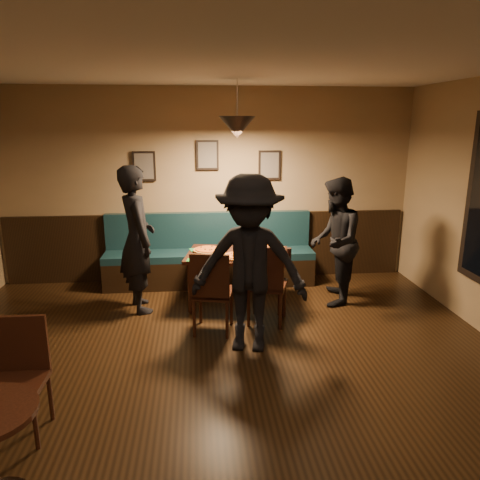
{
  "coord_description": "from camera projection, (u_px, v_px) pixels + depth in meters",
  "views": [
    {
      "loc": [
        -0.16,
        -3.15,
        2.31
      ],
      "look_at": [
        0.33,
        2.06,
        0.95
      ],
      "focal_mm": 34.1,
      "sensor_mm": 36.0,
      "label": 1
    }
  ],
  "objects": [
    {
      "name": "floor",
      "position": [
        223.0,
        421.0,
        3.63
      ],
      "size": [
        7.0,
        7.0,
        0.0
      ],
      "primitive_type": "plane",
      "color": "black",
      "rests_on": "ground"
    },
    {
      "name": "ceiling",
      "position": [
        219.0,
        43.0,
        2.93
      ],
      "size": [
        7.0,
        7.0,
        0.0
      ],
      "primitive_type": "plane",
      "rotation": [
        3.14,
        0.0,
        0.0
      ],
      "color": "silver",
      "rests_on": "ground"
    },
    {
      "name": "wall_back",
      "position": [
        208.0,
        186.0,
        6.65
      ],
      "size": [
        6.0,
        0.0,
        6.0
      ],
      "primitive_type": "plane",
      "rotation": [
        1.57,
        0.0,
        0.0
      ],
      "color": "#8C704F",
      "rests_on": "ground"
    },
    {
      "name": "wainscot",
      "position": [
        209.0,
        246.0,
        6.85
      ],
      "size": [
        5.88,
        0.06,
        1.0
      ],
      "primitive_type": "cube",
      "color": "black",
      "rests_on": "ground"
    },
    {
      "name": "booth_bench",
      "position": [
        210.0,
        251.0,
        6.59
      ],
      "size": [
        3.0,
        0.6,
        1.0
      ],
      "primitive_type": null,
      "color": "#0F232D",
      "rests_on": "ground"
    },
    {
      "name": "picture_left",
      "position": [
        144.0,
        166.0,
        6.46
      ],
      "size": [
        0.32,
        0.04,
        0.42
      ],
      "primitive_type": "cube",
      "color": "black",
      "rests_on": "wall_back"
    },
    {
      "name": "picture_center",
      "position": [
        207.0,
        155.0,
        6.51
      ],
      "size": [
        0.32,
        0.04,
        0.42
      ],
      "primitive_type": "cube",
      "color": "black",
      "rests_on": "wall_back"
    },
    {
      "name": "picture_right",
      "position": [
        269.0,
        165.0,
        6.63
      ],
      "size": [
        0.32,
        0.04,
        0.42
      ],
      "primitive_type": "cube",
      "color": "black",
      "rests_on": "wall_back"
    },
    {
      "name": "pendant_lamp",
      "position": [
        237.0,
        127.0,
        5.42
      ],
      "size": [
        0.44,
        0.44,
        0.25
      ],
      "primitive_type": "cone",
      "rotation": [
        3.14,
        0.0,
        0.0
      ],
      "color": "black",
      "rests_on": "ceiling"
    },
    {
      "name": "dining_table",
      "position": [
        237.0,
        279.0,
        5.89
      ],
      "size": [
        1.4,
        1.03,
        0.68
      ],
      "primitive_type": "cube",
      "rotation": [
        0.0,
        0.0,
        -0.18
      ],
      "color": "black",
      "rests_on": "floor"
    },
    {
      "name": "chair_near_left",
      "position": [
        213.0,
        291.0,
        5.09
      ],
      "size": [
        0.5,
        0.5,
        0.96
      ],
      "primitive_type": null,
      "rotation": [
        0.0,
        0.0,
        -0.2
      ],
      "color": "black",
      "rests_on": "floor"
    },
    {
      "name": "chair_near_right",
      "position": [
        267.0,
        283.0,
        5.32
      ],
      "size": [
        0.54,
        0.54,
        0.97
      ],
      "primitive_type": null,
      "rotation": [
        0.0,
        0.0,
        -0.32
      ],
      "color": "black",
      "rests_on": "floor"
    },
    {
      "name": "diner_left",
      "position": [
        137.0,
        239.0,
        5.59
      ],
      "size": [
        0.63,
        0.77,
        1.82
      ],
      "primitive_type": "imported",
      "rotation": [
        0.0,
        0.0,
        1.91
      ],
      "color": "black",
      "rests_on": "floor"
    },
    {
      "name": "diner_right",
      "position": [
        335.0,
        242.0,
        5.83
      ],
      "size": [
        0.84,
        0.95,
        1.65
      ],
      "primitive_type": "imported",
      "rotation": [
        0.0,
        0.0,
        -1.89
      ],
      "color": "black",
      "rests_on": "floor"
    },
    {
      "name": "diner_front",
      "position": [
        249.0,
        265.0,
        4.59
      ],
      "size": [
        1.3,
        0.93,
        1.83
      ],
      "primitive_type": "imported",
      "rotation": [
        0.0,
        0.0,
        -0.23
      ],
      "color": "black",
      "rests_on": "floor"
    },
    {
      "name": "pizza_a",
      "position": [
        208.0,
        250.0,
        5.87
      ],
      "size": [
        0.38,
        0.38,
        0.04
      ],
      "primitive_type": "cylinder",
      "rotation": [
        0.0,
        0.0,
        0.01
      ],
      "color": "orange",
      "rests_on": "dining_table"
    },
    {
      "name": "pizza_b",
      "position": [
        238.0,
        256.0,
        5.61
      ],
      "size": [
        0.47,
        0.47,
        0.04
      ],
      "primitive_type": "cylinder",
      "rotation": [
        0.0,
        0.0,
        0.37
      ],
      "color": "orange",
      "rests_on": "dining_table"
    },
    {
      "name": "pizza_c",
      "position": [
        271.0,
        248.0,
        6.0
      ],
      "size": [
        0.43,
        0.43,
        0.04
      ],
      "primitive_type": "cylinder",
      "rotation": [
        0.0,
        0.0,
        -0.23
      ],
      "color": "orange",
      "rests_on": "dining_table"
    },
    {
      "name": "soda_glass",
      "position": [
        289.0,
        253.0,
        5.56
      ],
      "size": [
        0.08,
        0.08,
        0.14
      ],
      "primitive_type": "cylinder",
      "rotation": [
        0.0,
        0.0,
        0.24
      ],
      "color": "black",
      "rests_on": "dining_table"
    },
    {
      "name": "tabasco_bottle",
      "position": [
        277.0,
        250.0,
        5.75
      ],
      "size": [
        0.03,
        0.03,
        0.12
      ],
      "primitive_type": "cylinder",
      "rotation": [
        0.0,
        0.0,
        -0.19
      ],
      "color": "#950A04",
      "rests_on": "dining_table"
    },
    {
      "name": "napkin_a",
      "position": [
        196.0,
        250.0,
        5.97
      ],
      "size": [
        0.18,
        0.18,
        0.01
      ],
      "primitive_type": "cube",
      "rotation": [
        0.0,
        0.0,
        0.24
      ],
      "color": "#1C6C37",
      "rests_on": "dining_table"
    },
    {
      "name": "napkin_b",
      "position": [
        192.0,
        260.0,
        5.53
      ],
      "size": [
        0.15,
        0.15,
        0.01
      ],
      "primitive_type": "cube",
      "rotation": [
        0.0,
        0.0,
        -0.15
      ],
      "color": "#1F762A",
      "rests_on": "dining_table"
    },
    {
      "name": "cutlery_set",
      "position": [
        242.0,
        262.0,
        5.44
      ],
      "size": [
        0.2,
        0.07,
        0.0
      ],
      "primitive_type": "cube",
      "rotation": [
        0.0,
        0.0,
        1.86
      ],
      "color": "silver",
      "rests_on": "dining_table"
    },
    {
      "name": "cafe_chair_far",
      "position": [
        16.0,
        382.0,
        3.36
      ],
      "size": [
        0.4,
        0.4,
        0.9
      ],
      "primitive_type": null,
      "rotation": [
        0.0,
        0.0,
        3.13
      ],
      "color": "#33160E",
      "rests_on": "floor"
    }
  ]
}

